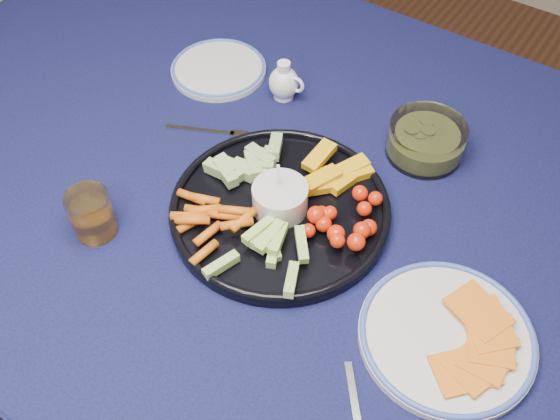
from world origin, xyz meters
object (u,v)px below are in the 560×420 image
Objects in this scene: crudite_platter at (279,205)px; dining_table at (298,218)px; pickle_bowl at (426,141)px; cheese_plate at (447,335)px; side_plate_extra at (219,69)px; creamer_pitcher at (284,82)px; juice_tumbler at (92,216)px.

dining_table is at bearing 96.49° from crudite_platter.
pickle_bowl reaches higher than cheese_plate.
side_plate_extra is at bearing -176.95° from pickle_bowl.
juice_tumbler is at bearing -98.23° from creamer_pitcher.
side_plate_extra is (-0.42, -0.02, -0.02)m from pickle_bowl.
creamer_pitcher is 0.43m from juice_tumbler.
crudite_platter is 0.28m from juice_tumbler.
crudite_platter is 2.65× the size of pickle_bowl.
creamer_pitcher is 0.42× the size of side_plate_extra.
crudite_platter is 1.45× the size of cheese_plate.
cheese_plate is 1.30× the size of side_plate_extra.
dining_table is 9.13× the size of side_plate_extra.
crudite_platter is at bearing 41.11° from juice_tumbler.
creamer_pitcher is at bearing -177.58° from pickle_bowl.
pickle_bowl is at bearing 51.95° from juice_tumbler.
crudite_platter reaches higher than dining_table.
dining_table is 21.95× the size of creamer_pitcher.
dining_table is 12.87× the size of pickle_bowl.
pickle_bowl is (0.14, 0.18, 0.11)m from dining_table.
side_plate_extra is at bearing 101.53° from juice_tumbler.
dining_table is 0.25m from creamer_pitcher.
creamer_pitcher is (-0.14, 0.17, 0.12)m from dining_table.
creamer_pitcher is (-0.15, 0.24, 0.01)m from crudite_platter.
crudite_platter is 0.28m from pickle_bowl.
dining_table is 0.35m from juice_tumbler.
juice_tumbler is at bearing -165.99° from cheese_plate.
cheese_plate is (0.46, -0.29, -0.02)m from creamer_pitcher.
juice_tumbler is at bearing -128.05° from pickle_bowl.
cheese_plate is 0.54m from juice_tumbler.
dining_table is 0.13m from crudite_platter.
juice_tumbler is 0.43× the size of side_plate_extra.
juice_tumbler is (-0.21, -0.18, 0.01)m from crudite_platter.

